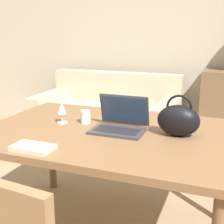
% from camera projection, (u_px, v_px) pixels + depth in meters
% --- Properties ---
extents(wall_back, '(10.00, 0.06, 2.70)m').
position_uv_depth(wall_back, '(178.00, 31.00, 4.03)').
color(wall_back, '#BCB29E').
rests_on(wall_back, ground_plane).
extents(dining_table, '(1.53, 1.07, 0.76)m').
position_uv_depth(dining_table, '(106.00, 141.00, 1.95)').
color(dining_table, brown).
rests_on(dining_table, ground_plane).
extents(couch, '(1.76, 0.95, 0.82)m').
position_uv_depth(couch, '(108.00, 117.00, 4.00)').
color(couch, '#C1B293').
rests_on(couch, ground_plane).
extents(laptop, '(0.32, 0.26, 0.21)m').
position_uv_depth(laptop, '(120.00, 121.00, 1.93)').
color(laptop, '#38383D').
rests_on(laptop, dining_table).
extents(drinking_glass, '(0.07, 0.07, 0.09)m').
position_uv_depth(drinking_glass, '(86.00, 117.00, 2.07)').
color(drinking_glass, silver).
rests_on(drinking_glass, dining_table).
extents(wine_glass, '(0.07, 0.07, 0.14)m').
position_uv_depth(wine_glass, '(62.00, 109.00, 2.06)').
color(wine_glass, silver).
rests_on(wine_glass, dining_table).
extents(handbag, '(0.25, 0.14, 0.25)m').
position_uv_depth(handbag, '(178.00, 120.00, 1.81)').
color(handbag, black).
rests_on(handbag, dining_table).
extents(book, '(0.22, 0.13, 0.02)m').
position_uv_depth(book, '(33.00, 148.00, 1.61)').
color(book, beige).
rests_on(book, dining_table).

